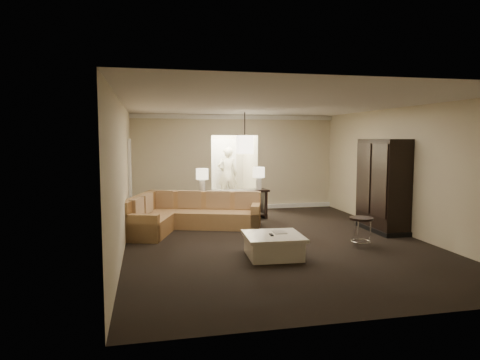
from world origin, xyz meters
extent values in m
plane|color=black|center=(0.00, 0.00, 0.00)|extent=(8.00, 8.00, 0.00)
cube|color=beige|center=(0.00, 4.00, 1.40)|extent=(6.00, 0.04, 2.80)
cube|color=beige|center=(0.00, -4.00, 1.40)|extent=(6.00, 0.04, 2.80)
cube|color=beige|center=(-3.00, 0.00, 1.40)|extent=(0.04, 8.00, 2.80)
cube|color=beige|center=(3.00, 0.00, 1.40)|extent=(0.04, 8.00, 2.80)
cube|color=silver|center=(0.00, 0.00, 2.80)|extent=(6.00, 8.00, 0.02)
cube|color=white|center=(0.00, 3.95, 2.73)|extent=(6.00, 0.10, 0.12)
cube|color=white|center=(0.00, 3.95, 0.06)|extent=(6.00, 0.10, 0.12)
cube|color=white|center=(-2.97, 2.80, 1.05)|extent=(0.05, 0.90, 2.10)
cube|color=beige|center=(0.00, 5.00, 0.00)|extent=(1.40, 2.00, 0.01)
cube|color=beige|center=(-0.70, 5.00, 1.40)|extent=(0.04, 2.00, 2.80)
cube|color=beige|center=(0.70, 5.00, 1.40)|extent=(0.04, 2.00, 2.80)
cube|color=beige|center=(0.00, 6.00, 1.40)|extent=(1.40, 0.04, 2.80)
cube|color=white|center=(0.00, 5.97, 1.05)|extent=(0.90, 0.05, 2.10)
cube|color=brown|center=(-1.30, 1.67, 0.20)|extent=(2.92, 1.66, 0.39)
cube|color=brown|center=(-2.56, 0.96, 0.20)|extent=(1.20, 1.50, 0.39)
cube|color=brown|center=(-1.20, 1.97, 0.61)|extent=(2.73, 1.08, 0.43)
cube|color=brown|center=(-2.71, 1.50, 0.61)|extent=(0.91, 2.20, 0.43)
cube|color=brown|center=(-0.06, 1.27, 0.29)|extent=(0.44, 0.86, 0.58)
cube|color=brown|center=(-2.74, 0.42, 0.29)|extent=(0.86, 0.44, 0.58)
cube|color=#916A4D|center=(-2.20, 2.24, 0.63)|extent=(0.60, 0.32, 0.43)
cube|color=#916A4D|center=(-1.53, 2.02, 0.63)|extent=(0.60, 0.32, 0.43)
cube|color=#916A4D|center=(-0.86, 1.81, 0.63)|extent=(0.60, 0.32, 0.43)
cube|color=#916A4D|center=(-0.20, 1.59, 0.63)|extent=(0.60, 0.32, 0.43)
cube|color=#916A4D|center=(-2.58, 1.55, 0.63)|extent=(0.32, 0.58, 0.43)
cube|color=#916A4D|center=(-2.78, 0.93, 0.63)|extent=(0.32, 0.58, 0.43)
cube|color=white|center=(-0.36, -1.17, 0.17)|extent=(0.96, 0.96, 0.34)
cube|color=white|center=(-0.36, -1.17, 0.37)|extent=(1.07, 1.07, 0.06)
cube|color=black|center=(-0.42, -1.22, 0.41)|extent=(0.06, 0.16, 0.02)
cube|color=beige|center=(-0.20, -1.03, 0.41)|extent=(0.24, 0.31, 0.01)
cube|color=black|center=(-0.43, 2.39, 0.74)|extent=(2.03, 0.70, 0.05)
cube|color=black|center=(-1.33, 2.28, 0.36)|extent=(0.12, 0.41, 0.72)
cube|color=black|center=(0.47, 2.51, 0.36)|extent=(0.12, 0.41, 0.72)
cube|color=black|center=(-0.43, 2.39, 0.11)|extent=(1.94, 0.64, 0.04)
cube|color=black|center=(2.70, 0.38, 1.05)|extent=(0.58, 1.40, 2.10)
cube|color=black|center=(2.40, 0.03, 1.20)|extent=(0.03, 0.62, 1.60)
cube|color=black|center=(2.40, 0.73, 1.20)|extent=(0.03, 0.62, 1.60)
cube|color=black|center=(2.70, 0.38, 0.05)|extent=(0.62, 1.46, 0.10)
cylinder|color=black|center=(1.52, -0.85, 0.56)|extent=(0.46, 0.46, 0.04)
torus|color=silver|center=(1.52, -0.85, 0.11)|extent=(0.38, 0.38, 0.03)
cylinder|color=silver|center=(1.69, -0.90, 0.27)|extent=(0.03, 0.03, 0.55)
cylinder|color=silver|center=(1.48, -0.68, 0.27)|extent=(0.03, 0.03, 0.55)
cylinder|color=silver|center=(1.39, -0.97, 0.27)|extent=(0.03, 0.03, 0.55)
cylinder|color=silver|center=(-1.19, 2.30, 0.93)|extent=(0.14, 0.14, 0.32)
cylinder|color=#FEEBBF|center=(-1.19, 2.30, 1.22)|extent=(0.31, 0.31, 0.27)
cylinder|color=silver|center=(0.33, 2.49, 0.93)|extent=(0.14, 0.14, 0.32)
cylinder|color=#FEEBBF|center=(0.33, 2.49, 1.22)|extent=(0.31, 0.31, 0.27)
cylinder|color=black|center=(0.00, 2.70, 2.50)|extent=(0.02, 0.02, 0.60)
cube|color=beige|center=(0.00, 2.70, 1.95)|extent=(0.38, 0.38, 0.48)
imported|color=beige|center=(0.08, 5.60, 1.01)|extent=(0.74, 0.51, 2.01)
camera|label=1|loc=(-2.55, -8.37, 2.12)|focal=32.00mm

